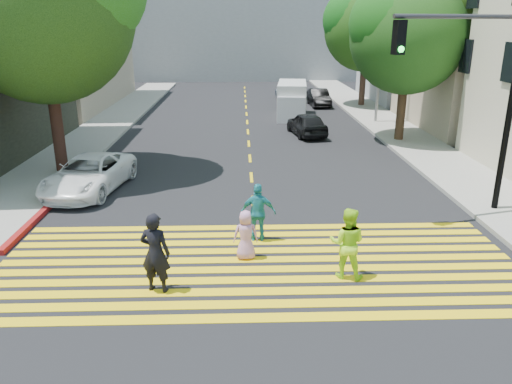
{
  "coord_description": "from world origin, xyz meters",
  "views": [
    {
      "loc": [
        -0.41,
        -10.33,
        5.9
      ],
      "look_at": [
        0.0,
        3.0,
        1.4
      ],
      "focal_mm": 35.0,
      "sensor_mm": 36.0,
      "label": 1
    }
  ],
  "objects_px": {
    "white_sedan": "(89,174)",
    "pedestrian_extra": "(258,213)",
    "dark_car_near": "(307,124)",
    "traffic_signal": "(482,83)",
    "tree_right_far": "(368,24)",
    "silver_car": "(289,92)",
    "white_van": "(292,101)",
    "tree_right_near": "(410,29)",
    "dark_car_parked": "(319,98)",
    "pedestrian_woman": "(347,243)",
    "tree_left": "(44,1)",
    "pedestrian_man": "(155,253)",
    "pedestrian_child": "(246,235)"
  },
  "relations": [
    {
      "from": "tree_right_far",
      "to": "silver_car",
      "type": "distance_m",
      "value": 8.32
    },
    {
      "from": "dark_car_parked",
      "to": "pedestrian_child",
      "type": "bearing_deg",
      "value": -104.42
    },
    {
      "from": "pedestrian_man",
      "to": "dark_car_parked",
      "type": "bearing_deg",
      "value": -91.27
    },
    {
      "from": "pedestrian_extra",
      "to": "white_sedan",
      "type": "bearing_deg",
      "value": -32.78
    },
    {
      "from": "pedestrian_man",
      "to": "dark_car_near",
      "type": "xyz_separation_m",
      "value": [
        5.64,
        16.9,
        -0.32
      ]
    },
    {
      "from": "tree_left",
      "to": "pedestrian_man",
      "type": "xyz_separation_m",
      "value": [
        5.35,
        -9.82,
        -5.75
      ]
    },
    {
      "from": "dark_car_near",
      "to": "traffic_signal",
      "type": "distance_m",
      "value": 13.38
    },
    {
      "from": "silver_car",
      "to": "traffic_signal",
      "type": "bearing_deg",
      "value": 92.52
    },
    {
      "from": "tree_right_near",
      "to": "tree_right_far",
      "type": "bearing_deg",
      "value": 86.32
    },
    {
      "from": "tree_right_near",
      "to": "pedestrian_woman",
      "type": "bearing_deg",
      "value": -111.75
    },
    {
      "from": "tree_right_near",
      "to": "pedestrian_man",
      "type": "relative_size",
      "value": 4.34
    },
    {
      "from": "pedestrian_man",
      "to": "dark_car_parked",
      "type": "relative_size",
      "value": 0.51
    },
    {
      "from": "white_sedan",
      "to": "dark_car_parked",
      "type": "bearing_deg",
      "value": 68.85
    },
    {
      "from": "pedestrian_child",
      "to": "dark_car_near",
      "type": "distance_m",
      "value": 15.69
    },
    {
      "from": "pedestrian_extra",
      "to": "white_sedan",
      "type": "relative_size",
      "value": 0.36
    },
    {
      "from": "tree_right_far",
      "to": "white_sedan",
      "type": "bearing_deg",
      "value": -127.05
    },
    {
      "from": "tree_left",
      "to": "tree_right_near",
      "type": "bearing_deg",
      "value": 18.97
    },
    {
      "from": "tree_right_far",
      "to": "pedestrian_extra",
      "type": "height_order",
      "value": "tree_right_far"
    },
    {
      "from": "white_sedan",
      "to": "traffic_signal",
      "type": "bearing_deg",
      "value": -3.96
    },
    {
      "from": "dark_car_near",
      "to": "pedestrian_man",
      "type": "bearing_deg",
      "value": 62.14
    },
    {
      "from": "pedestrian_extra",
      "to": "silver_car",
      "type": "relative_size",
      "value": 0.38
    },
    {
      "from": "pedestrian_child",
      "to": "white_sedan",
      "type": "bearing_deg",
      "value": -49.53
    },
    {
      "from": "tree_right_far",
      "to": "traffic_signal",
      "type": "relative_size",
      "value": 1.34
    },
    {
      "from": "white_van",
      "to": "traffic_signal",
      "type": "xyz_separation_m",
      "value": [
        3.79,
        -18.12,
        3.16
      ]
    },
    {
      "from": "pedestrian_extra",
      "to": "pedestrian_child",
      "type": "bearing_deg",
      "value": 76.8
    },
    {
      "from": "tree_right_near",
      "to": "dark_car_near",
      "type": "distance_m",
      "value": 7.09
    },
    {
      "from": "dark_car_near",
      "to": "silver_car",
      "type": "height_order",
      "value": "dark_car_near"
    },
    {
      "from": "pedestrian_extra",
      "to": "white_van",
      "type": "distance_m",
      "value": 20.04
    },
    {
      "from": "tree_right_near",
      "to": "silver_car",
      "type": "distance_m",
      "value": 16.94
    },
    {
      "from": "tree_right_near",
      "to": "traffic_signal",
      "type": "distance_m",
      "value": 10.88
    },
    {
      "from": "dark_car_parked",
      "to": "pedestrian_extra",
      "type": "bearing_deg",
      "value": -104.19
    },
    {
      "from": "tree_right_far",
      "to": "pedestrian_woman",
      "type": "height_order",
      "value": "tree_right_far"
    },
    {
      "from": "tree_right_near",
      "to": "pedestrian_child",
      "type": "bearing_deg",
      "value": -121.38
    },
    {
      "from": "tree_right_near",
      "to": "dark_car_parked",
      "type": "relative_size",
      "value": 2.2
    },
    {
      "from": "white_sedan",
      "to": "pedestrian_woman",
      "type": "bearing_deg",
      "value": -31.27
    },
    {
      "from": "pedestrian_woman",
      "to": "white_sedan",
      "type": "bearing_deg",
      "value": -22.64
    },
    {
      "from": "tree_right_near",
      "to": "pedestrian_man",
      "type": "bearing_deg",
      "value": -124.25
    },
    {
      "from": "pedestrian_woman",
      "to": "white_sedan",
      "type": "xyz_separation_m",
      "value": [
        -8.14,
        6.87,
        -0.24
      ]
    },
    {
      "from": "tree_right_near",
      "to": "pedestrian_child",
      "type": "xyz_separation_m",
      "value": [
        -8.29,
        -13.59,
        -4.98
      ]
    },
    {
      "from": "white_sedan",
      "to": "white_van",
      "type": "xyz_separation_m",
      "value": [
        9.0,
        15.2,
        0.41
      ]
    },
    {
      "from": "pedestrian_extra",
      "to": "white_sedan",
      "type": "xyz_separation_m",
      "value": [
        -6.08,
        4.62,
        -0.19
      ]
    },
    {
      "from": "dark_car_parked",
      "to": "white_van",
      "type": "height_order",
      "value": "white_van"
    },
    {
      "from": "white_sedan",
      "to": "pedestrian_extra",
      "type": "bearing_deg",
      "value": -28.38
    },
    {
      "from": "pedestrian_extra",
      "to": "dark_car_near",
      "type": "relative_size",
      "value": 0.45
    },
    {
      "from": "pedestrian_woman",
      "to": "white_van",
      "type": "height_order",
      "value": "white_van"
    },
    {
      "from": "pedestrian_man",
      "to": "tree_right_far",
      "type": "bearing_deg",
      "value": -97.6
    },
    {
      "from": "white_sedan",
      "to": "dark_car_near",
      "type": "distance_m",
      "value": 13.27
    },
    {
      "from": "silver_car",
      "to": "dark_car_near",
      "type": "bearing_deg",
      "value": 84.33
    },
    {
      "from": "pedestrian_extra",
      "to": "white_van",
      "type": "bearing_deg",
      "value": -93.9
    },
    {
      "from": "tree_left",
      "to": "silver_car",
      "type": "xyz_separation_m",
      "value": [
        11.28,
        20.96,
        -6.07
      ]
    }
  ]
}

